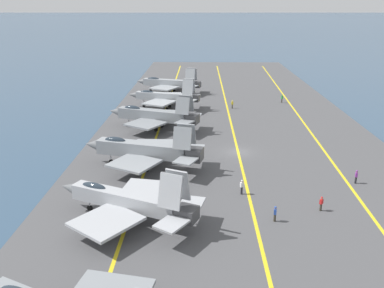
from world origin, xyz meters
TOP-DOWN VIEW (x-y plane):
  - ground_plane at (0.00, 0.00)m, footprint 2000.00×2000.00m
  - carrier_deck at (0.00, 0.00)m, footprint 195.26×47.03m
  - deck_stripe_foul_line at (0.00, -12.93)m, footprint 175.64×6.60m
  - deck_stripe_centerline at (0.00, 0.00)m, footprint 175.74×0.36m
  - deck_stripe_edge_line at (0.00, 12.93)m, footprint 175.74×0.61m
  - parked_jet_second at (-20.40, 12.86)m, footprint 13.36×15.92m
  - parked_jet_third at (-6.23, 13.17)m, footprint 12.75×16.77m
  - parked_jet_fourth at (11.44, 13.77)m, footprint 12.94×16.98m
  - parked_jet_fifth at (26.10, 13.07)m, footprint 13.09×15.54m
  - parked_jet_sixth at (42.21, 13.38)m, footprint 13.09×16.75m
  - crew_purple_vest at (-10.82, -13.46)m, footprint 0.42×0.33m
  - crew_white_vest at (-14.13, 0.80)m, footprint 0.42×0.46m
  - crew_yellow_vest at (26.42, -0.99)m, footprint 0.30×0.40m
  - crew_blue_vest at (-20.28, -1.97)m, footprint 0.43×0.34m
  - crew_red_vest at (-17.93, -7.25)m, footprint 0.45×0.45m
  - crew_green_vest at (32.02, -12.40)m, footprint 0.46×0.41m

SIDE VIEW (x-z plane):
  - ground_plane at x=0.00m, z-range 0.00..0.00m
  - carrier_deck at x=0.00m, z-range 0.00..0.40m
  - deck_stripe_foul_line at x=0.00m, z-range 0.40..0.41m
  - deck_stripe_centerline at x=0.00m, z-range 0.40..0.41m
  - deck_stripe_edge_line at x=0.00m, z-range 0.40..0.41m
  - crew_red_vest at x=-17.93m, z-range 0.48..2.13m
  - crew_blue_vest at x=-20.28m, z-range 0.48..2.17m
  - crew_purple_vest at x=-10.82m, z-range 0.49..2.22m
  - crew_yellow_vest at x=26.42m, z-range 0.49..2.25m
  - crew_white_vest at x=-14.13m, z-range 0.49..2.29m
  - crew_green_vest at x=32.02m, z-range 0.49..2.33m
  - parked_jet_second at x=-20.40m, z-range -0.51..5.75m
  - parked_jet_sixth at x=42.21m, z-range -0.32..5.94m
  - parked_jet_fourth at x=11.44m, z-range -0.26..6.05m
  - parked_jet_third at x=-6.23m, z-range -0.24..6.10m
  - parked_jet_fifth at x=26.10m, z-range -0.29..6.21m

